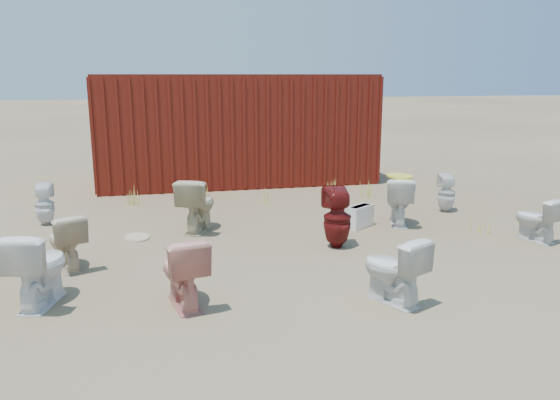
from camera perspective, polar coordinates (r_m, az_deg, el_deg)
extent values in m
plane|color=brown|center=(7.79, 0.97, -4.92)|extent=(100.00, 100.00, 0.00)
cube|color=#46100B|center=(12.58, -4.62, 7.49)|extent=(6.00, 2.40, 2.40)
imported|color=white|center=(6.31, -23.94, -6.44)|extent=(0.66, 0.90, 0.83)
imported|color=#DA897E|center=(5.85, -10.11, -7.28)|extent=(0.58, 0.83, 0.78)
imported|color=silver|center=(5.96, 11.73, -7.10)|extent=(0.69, 0.84, 0.75)
imported|color=#611110|center=(7.70, 6.00, -1.86)|extent=(0.39, 0.40, 0.86)
imported|color=white|center=(8.82, 25.22, -1.83)|extent=(0.56, 0.73, 0.65)
imported|color=white|center=(9.63, -23.40, -0.41)|extent=(0.32, 0.32, 0.68)
imported|color=#C8B392|center=(7.34, -21.48, -4.03)|extent=(0.65, 0.80, 0.72)
imported|color=#C7BA92|center=(8.57, -8.63, -0.45)|extent=(0.76, 0.95, 0.85)
imported|color=white|center=(9.05, 12.28, -0.07)|extent=(0.67, 0.88, 0.79)
imported|color=silver|center=(10.13, 16.99, 0.71)|extent=(0.37, 0.38, 0.68)
ellipsoid|color=yellow|center=(8.97, 12.41, 2.46)|extent=(0.40, 0.50, 0.02)
cube|color=white|center=(8.83, 8.35, -1.71)|extent=(0.52, 0.45, 0.35)
ellipsoid|color=#C0B38B|center=(10.56, -8.68, -0.21)|extent=(0.54, 0.60, 0.02)
ellipsoid|color=#C9B592|center=(8.47, -14.71, -3.78)|extent=(0.45, 0.53, 0.02)
cone|color=#BDBC4B|center=(10.59, -14.87, 0.36)|extent=(0.36, 0.36, 0.32)
cone|color=#BDBC4B|center=(10.42, -1.26, 0.49)|extent=(0.32, 0.32, 0.28)
cone|color=#BDBC4B|center=(10.99, 8.88, 1.08)|extent=(0.36, 0.36, 0.31)
cone|color=#BDBC4B|center=(10.97, -7.77, 1.00)|extent=(0.30, 0.30, 0.28)
cone|color=#BDBC4B|center=(11.47, 5.27, 1.60)|extent=(0.34, 0.34, 0.28)
cone|color=#BDBC4B|center=(9.05, 20.33, -2.38)|extent=(0.28, 0.28, 0.24)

